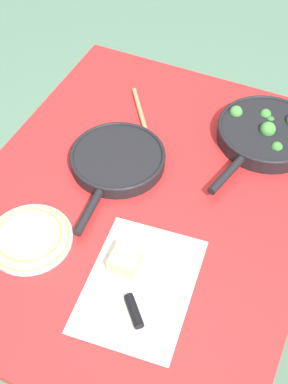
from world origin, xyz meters
name	(u,v)px	position (x,y,z in m)	size (l,w,h in m)	color
ground_plane	(144,322)	(0.00, 0.00, 0.00)	(14.00, 14.00, 0.00)	#51755B
dining_table_red	(144,215)	(0.00, 0.00, 0.67)	(1.19, 0.94, 0.75)	red
skillet_broccoli	(267,132)	(-0.37, 0.24, 0.78)	(0.46, 0.30, 0.08)	black
skillet_eggs	(117,159)	(-0.08, -0.12, 0.77)	(0.43, 0.28, 0.04)	black
wooden_spoon	(146,132)	(-0.24, -0.10, 0.76)	(0.29, 0.22, 0.02)	#A87A4C
parchment_sheet	(140,285)	(0.26, 0.11, 0.75)	(0.38, 0.29, 0.00)	beige
grater_knife	(129,299)	(0.31, 0.10, 0.76)	(0.18, 0.17, 0.02)	silver
cheese_block	(125,260)	(0.22, 0.05, 0.77)	(0.08, 0.07, 0.04)	#EFD67A
dinner_plate_stack	(30,237)	(0.26, -0.21, 0.77)	(0.22, 0.22, 0.03)	white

